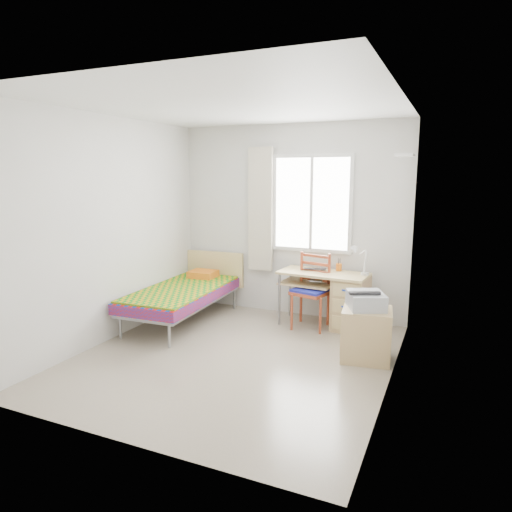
{
  "coord_description": "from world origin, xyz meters",
  "views": [
    {
      "loc": [
        2.07,
        -4.15,
        1.94
      ],
      "look_at": [
        0.01,
        0.55,
        1.01
      ],
      "focal_mm": 32.0,
      "sensor_mm": 36.0,
      "label": 1
    }
  ],
  "objects_px": {
    "cabinet": "(366,334)",
    "desk": "(345,299)",
    "chair": "(312,286)",
    "printer": "(366,300)",
    "bed": "(185,292)"
  },
  "relations": [
    {
      "from": "cabinet",
      "to": "chair",
      "type": "bearing_deg",
      "value": 128.56
    },
    {
      "from": "chair",
      "to": "cabinet",
      "type": "distance_m",
      "value": 1.17
    },
    {
      "from": "chair",
      "to": "printer",
      "type": "height_order",
      "value": "chair"
    },
    {
      "from": "desk",
      "to": "printer",
      "type": "bearing_deg",
      "value": -60.51
    },
    {
      "from": "bed",
      "to": "cabinet",
      "type": "height_order",
      "value": "bed"
    },
    {
      "from": "printer",
      "to": "cabinet",
      "type": "bearing_deg",
      "value": -77.34
    },
    {
      "from": "desk",
      "to": "cabinet",
      "type": "xyz_separation_m",
      "value": [
        0.43,
        -0.9,
        -0.11
      ]
    },
    {
      "from": "desk",
      "to": "chair",
      "type": "distance_m",
      "value": 0.44
    },
    {
      "from": "desk",
      "to": "chair",
      "type": "relative_size",
      "value": 1.21
    },
    {
      "from": "cabinet",
      "to": "desk",
      "type": "bearing_deg",
      "value": 107.66
    },
    {
      "from": "desk",
      "to": "printer",
      "type": "distance_m",
      "value": 0.99
    },
    {
      "from": "bed",
      "to": "cabinet",
      "type": "xyz_separation_m",
      "value": [
        2.44,
        -0.34,
        -0.12
      ]
    },
    {
      "from": "desk",
      "to": "cabinet",
      "type": "distance_m",
      "value": 1.0
    },
    {
      "from": "chair",
      "to": "cabinet",
      "type": "relative_size",
      "value": 1.68
    },
    {
      "from": "desk",
      "to": "cabinet",
      "type": "relative_size",
      "value": 2.04
    }
  ]
}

